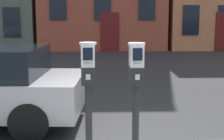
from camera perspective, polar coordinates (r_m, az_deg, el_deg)
parking_meter_near_kerb at (r=4.26m, az=-4.06°, el=-1.53°), size 0.22×0.25×1.50m
parking_meter_twin_adjacent at (r=4.28m, az=4.13°, el=-1.55°), size 0.22×0.25×1.49m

